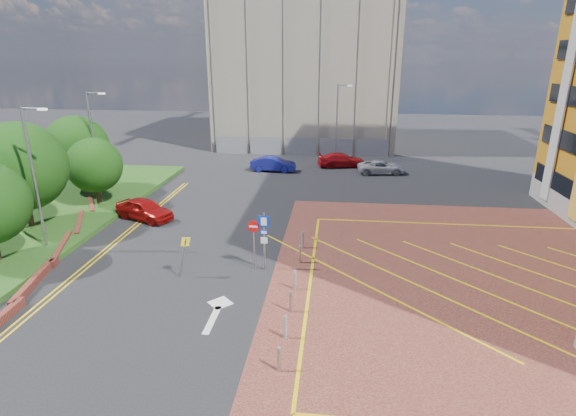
% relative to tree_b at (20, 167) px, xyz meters
% --- Properties ---
extents(ground, '(140.00, 140.00, 0.00)m').
position_rel_tree_b_xyz_m(ground, '(15.50, -5.00, -4.24)').
color(ground, black).
rests_on(ground, ground).
extents(forecourt, '(26.00, 26.00, 0.02)m').
position_rel_tree_b_xyz_m(forecourt, '(29.50, -5.00, -4.23)').
color(forecourt, maroon).
rests_on(forecourt, ground).
extents(grass_bed, '(14.00, 32.00, 0.30)m').
position_rel_tree_b_xyz_m(grass_bed, '(-2.50, 1.00, -4.09)').
color(grass_bed, '#1F4717').
rests_on(grass_bed, ground).
extents(retaining_wall, '(6.06, 20.33, 0.40)m').
position_rel_tree_b_xyz_m(retaining_wall, '(3.70, -3.00, -4.04)').
color(retaining_wall, maroon).
rests_on(retaining_wall, ground).
extents(tree_b, '(5.60, 5.60, 6.74)m').
position_rel_tree_b_xyz_m(tree_b, '(0.00, 0.00, 0.00)').
color(tree_b, '#3D2B1C').
rests_on(tree_b, grass_bed).
extents(tree_c, '(4.00, 4.00, 4.90)m').
position_rel_tree_b_xyz_m(tree_c, '(2.00, 5.00, -1.04)').
color(tree_c, '#3D2B1C').
rests_on(tree_c, grass_bed).
extents(tree_d, '(5.00, 5.00, 6.08)m').
position_rel_tree_b_xyz_m(tree_d, '(-1.00, 8.00, -0.37)').
color(tree_d, '#3D2B1C').
rests_on(tree_d, grass_bed).
extents(lamp_left_near, '(1.53, 0.16, 8.00)m').
position_rel_tree_b_xyz_m(lamp_left_near, '(3.08, -3.00, 0.42)').
color(lamp_left_near, '#9EA0A8').
rests_on(lamp_left_near, grass_bed).
extents(lamp_left_far, '(1.53, 0.16, 8.00)m').
position_rel_tree_b_xyz_m(lamp_left_far, '(1.08, 7.00, 0.42)').
color(lamp_left_far, '#9EA0A8').
rests_on(lamp_left_far, grass_bed).
extents(lamp_back, '(1.53, 0.16, 8.00)m').
position_rel_tree_b_xyz_m(lamp_back, '(19.58, 23.00, 0.12)').
color(lamp_back, '#9EA0A8').
rests_on(lamp_back, ground).
extents(sign_cluster, '(1.17, 0.12, 3.20)m').
position_rel_tree_b_xyz_m(sign_cluster, '(15.80, -4.02, -2.28)').
color(sign_cluster, '#9EA0A8').
rests_on(sign_cluster, ground).
extents(warning_sign, '(0.73, 0.41, 2.25)m').
position_rel_tree_b_xyz_m(warning_sign, '(12.10, -5.33, -2.81)').
color(warning_sign, '#9EA0A8').
rests_on(warning_sign, ground).
extents(bollard_row, '(0.14, 11.14, 0.90)m').
position_rel_tree_b_xyz_m(bollard_row, '(17.80, -6.67, -3.77)').
color(bollard_row, '#9EA0A8').
rests_on(bollard_row, forecourt).
extents(construction_building, '(21.20, 19.20, 22.00)m').
position_rel_tree_b_xyz_m(construction_building, '(15.50, 35.00, 6.76)').
color(construction_building, '#A09483').
rests_on(construction_building, ground).
extents(construction_fence, '(21.60, 0.06, 2.00)m').
position_rel_tree_b_xyz_m(construction_fence, '(16.50, 25.00, -3.24)').
color(construction_fence, gray).
rests_on(construction_fence, ground).
extents(car_red_left, '(4.67, 3.34, 1.48)m').
position_rel_tree_b_xyz_m(car_red_left, '(6.50, 2.75, -3.50)').
color(car_red_left, '#990D0D').
rests_on(car_red_left, ground).
extents(car_blue_back, '(4.45, 1.79, 1.44)m').
position_rel_tree_b_xyz_m(car_blue_back, '(13.44, 17.28, -3.52)').
color(car_blue_back, navy).
rests_on(car_blue_back, ground).
extents(car_red_back, '(5.12, 2.89, 1.40)m').
position_rel_tree_b_xyz_m(car_red_back, '(20.10, 19.88, -3.53)').
color(car_red_back, '#B60F14').
rests_on(car_red_back, ground).
extents(car_silver_back, '(4.71, 2.57, 1.25)m').
position_rel_tree_b_xyz_m(car_silver_back, '(23.90, 17.48, -3.61)').
color(car_silver_back, silver).
rests_on(car_silver_back, ground).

